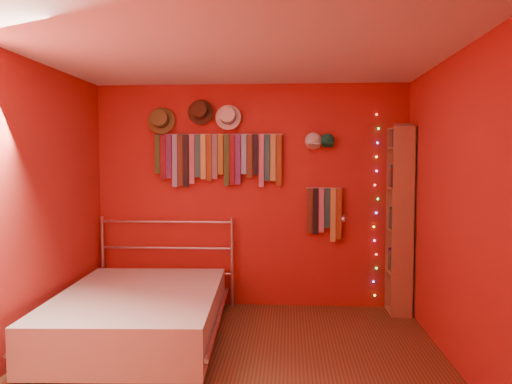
% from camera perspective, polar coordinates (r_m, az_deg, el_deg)
% --- Properties ---
extents(ground, '(3.50, 3.50, 0.00)m').
position_cam_1_polar(ground, '(4.21, -2.52, -19.36)').
color(ground, '#58301E').
rests_on(ground, ground).
extents(back_wall, '(3.50, 0.02, 2.50)m').
position_cam_1_polar(back_wall, '(5.64, -0.58, -0.42)').
color(back_wall, '#A31C1A').
rests_on(back_wall, ground).
extents(right_wall, '(0.02, 3.50, 2.50)m').
position_cam_1_polar(right_wall, '(4.09, 22.59, -2.19)').
color(right_wall, '#A31C1A').
rests_on(right_wall, ground).
extents(left_wall, '(0.02, 3.50, 2.50)m').
position_cam_1_polar(left_wall, '(4.45, -25.59, -1.83)').
color(left_wall, '#A31C1A').
rests_on(left_wall, ground).
extents(ceiling, '(3.50, 3.50, 0.02)m').
position_cam_1_polar(ceiling, '(3.98, -2.62, 16.04)').
color(ceiling, white).
rests_on(ceiling, back_wall).
extents(tie_rack, '(1.45, 0.03, 0.60)m').
position_cam_1_polar(tie_rack, '(5.60, -4.40, 4.04)').
color(tie_rack, '#BDBCC2').
rests_on(tie_rack, back_wall).
extents(small_tie_rack, '(0.40, 0.03, 0.60)m').
position_cam_1_polar(small_tie_rack, '(5.58, 7.87, -2.12)').
color(small_tie_rack, '#BDBCC2').
rests_on(small_tie_rack, back_wall).
extents(fedora_olive, '(0.31, 0.17, 0.30)m').
position_cam_1_polar(fedora_olive, '(5.71, -10.85, 8.13)').
color(fedora_olive, brown).
rests_on(fedora_olive, back_wall).
extents(fedora_brown, '(0.29, 0.16, 0.28)m').
position_cam_1_polar(fedora_brown, '(5.63, -6.41, 9.17)').
color(fedora_brown, '#3E2816').
rests_on(fedora_brown, back_wall).
extents(fedora_white, '(0.29, 0.16, 0.28)m').
position_cam_1_polar(fedora_white, '(5.57, -3.23, 8.62)').
color(fedora_white, white).
rests_on(fedora_white, back_wall).
extents(cap_white, '(0.18, 0.23, 0.18)m').
position_cam_1_polar(cap_white, '(5.56, 6.58, 5.81)').
color(cap_white, white).
rests_on(cap_white, back_wall).
extents(cap_green, '(0.17, 0.21, 0.17)m').
position_cam_1_polar(cap_green, '(5.57, 8.15, 5.84)').
color(cap_green, '#166543').
rests_on(cap_green, back_wall).
extents(fairy_lights, '(0.06, 0.02, 2.03)m').
position_cam_1_polar(fairy_lights, '(5.67, 13.55, -1.56)').
color(fairy_lights, '#FF3333').
rests_on(fairy_lights, back_wall).
extents(reading_lamp, '(0.07, 0.30, 0.09)m').
position_cam_1_polar(reading_lamp, '(5.44, 9.95, -3.05)').
color(reading_lamp, '#BDBCC2').
rests_on(reading_lamp, back_wall).
extents(bookshelf, '(0.25, 0.34, 2.00)m').
position_cam_1_polar(bookshelf, '(5.56, 16.56, -3.03)').
color(bookshelf, '#AB7D4D').
rests_on(bookshelf, ground).
extents(bed, '(1.63, 2.13, 1.01)m').
position_cam_1_polar(bed, '(4.87, -13.21, -13.33)').
color(bed, '#BDBCC2').
rests_on(bed, ground).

